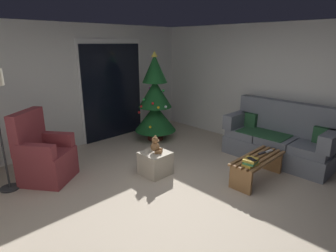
% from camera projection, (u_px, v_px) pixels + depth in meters
% --- Properties ---
extents(ground_plane, '(7.00, 7.00, 0.00)m').
position_uv_depth(ground_plane, '(183.00, 200.00, 3.90)').
color(ground_plane, '#B2A38E').
extents(wall_back, '(5.72, 0.12, 2.50)m').
position_uv_depth(wall_back, '(73.00, 87.00, 5.62)').
color(wall_back, beige).
rests_on(wall_back, ground).
extents(wall_right, '(0.12, 6.00, 2.50)m').
position_uv_depth(wall_right, '(281.00, 89.00, 5.45)').
color(wall_right, beige).
rests_on(wall_right, ground).
extents(patio_door_frame, '(1.60, 0.02, 2.20)m').
position_uv_depth(patio_door_frame, '(113.00, 90.00, 6.22)').
color(patio_door_frame, silver).
rests_on(patio_door_frame, ground).
extents(patio_door_glass, '(1.50, 0.02, 2.10)m').
position_uv_depth(patio_door_glass, '(113.00, 92.00, 6.22)').
color(patio_door_glass, black).
rests_on(patio_door_glass, ground).
extents(couch, '(0.80, 1.95, 1.08)m').
position_uv_depth(couch, '(279.00, 139.00, 5.13)').
color(couch, slate).
rests_on(couch, ground).
extents(coffee_table, '(1.10, 0.40, 0.40)m').
position_uv_depth(coffee_table, '(257.00, 165.00, 4.38)').
color(coffee_table, olive).
rests_on(coffee_table, ground).
extents(remote_silver, '(0.16, 0.11, 0.02)m').
position_uv_depth(remote_silver, '(251.00, 159.00, 4.25)').
color(remote_silver, '#ADADB2').
rests_on(remote_silver, coffee_table).
extents(remote_graphite, '(0.16, 0.07, 0.02)m').
position_uv_depth(remote_graphite, '(262.00, 153.00, 4.46)').
color(remote_graphite, '#333338').
rests_on(remote_graphite, coffee_table).
extents(remote_white, '(0.16, 0.07, 0.02)m').
position_uv_depth(remote_white, '(269.00, 151.00, 4.54)').
color(remote_white, silver).
rests_on(remote_white, coffee_table).
extents(book_stack, '(0.27, 0.20, 0.10)m').
position_uv_depth(book_stack, '(251.00, 162.00, 4.04)').
color(book_stack, '#B79333').
rests_on(book_stack, coffee_table).
extents(cell_phone, '(0.12, 0.16, 0.01)m').
position_uv_depth(cell_phone, '(252.00, 159.00, 4.01)').
color(cell_phone, black).
rests_on(cell_phone, book_stack).
extents(christmas_tree, '(0.92, 0.92, 1.96)m').
position_uv_depth(christmas_tree, '(155.00, 102.00, 6.07)').
color(christmas_tree, '#4C1E19').
rests_on(christmas_tree, ground).
extents(armchair, '(0.96, 0.96, 1.13)m').
position_uv_depth(armchair, '(44.00, 156.00, 4.35)').
color(armchair, maroon).
rests_on(armchair, ground).
extents(ottoman, '(0.44, 0.44, 0.38)m').
position_uv_depth(ottoman, '(155.00, 163.00, 4.61)').
color(ottoman, '#B2A893').
rests_on(ottoman, ground).
extents(teddy_bear_chestnut, '(0.21, 0.22, 0.29)m').
position_uv_depth(teddy_bear_chestnut, '(156.00, 146.00, 4.52)').
color(teddy_bear_chestnut, brown).
rests_on(teddy_bear_chestnut, ottoman).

